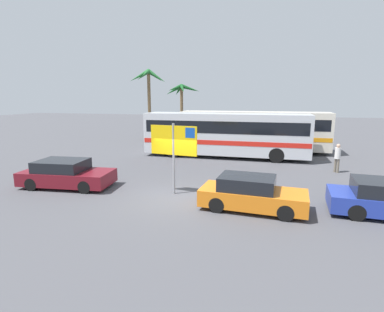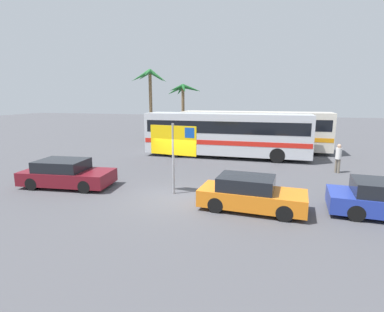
# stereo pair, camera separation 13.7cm
# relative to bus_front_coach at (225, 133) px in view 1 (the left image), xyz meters

# --- Properties ---
(ground) EXTENTS (120.00, 120.00, 0.00)m
(ground) POSITION_rel_bus_front_coach_xyz_m (-0.65, -9.69, -1.78)
(ground) COLOR #4C4C51
(bus_front_coach) EXTENTS (11.71, 2.50, 3.17)m
(bus_front_coach) POSITION_rel_bus_front_coach_xyz_m (0.00, 0.00, 0.00)
(bus_front_coach) COLOR silver
(bus_front_coach) RESTS_ON ground
(bus_rear_coach) EXTENTS (11.71, 2.50, 3.17)m
(bus_rear_coach) POSITION_rel_bus_front_coach_xyz_m (1.78, 3.17, 0.00)
(bus_rear_coach) COLOR silver
(bus_rear_coach) RESTS_ON ground
(ferry_sign) EXTENTS (2.19, 0.33, 3.20)m
(ferry_sign) POSITION_rel_bus_front_coach_xyz_m (-0.90, -9.15, 0.54)
(ferry_sign) COLOR gray
(ferry_sign) RESTS_ON ground
(car_maroon) EXTENTS (4.49, 2.29, 1.32)m
(car_maroon) POSITION_rel_bus_front_coach_xyz_m (-6.39, -9.43, -1.15)
(car_maroon) COLOR maroon
(car_maroon) RESTS_ON ground
(car_orange) EXTENTS (4.15, 1.96, 1.32)m
(car_orange) POSITION_rel_bus_front_coach_xyz_m (2.56, -10.24, -1.15)
(car_orange) COLOR orange
(car_orange) RESTS_ON ground
(pedestrian_by_bus) EXTENTS (0.32, 0.32, 1.68)m
(pedestrian_by_bus) POSITION_rel_bus_front_coach_xyz_m (6.99, -3.00, -0.79)
(pedestrian_by_bus) COLOR #706656
(pedestrian_by_bus) RESTS_ON ground
(palm_tree_seaside) EXTENTS (3.82, 3.54, 5.68)m
(palm_tree_seaside) POSITION_rel_bus_front_coach_xyz_m (-6.03, 9.19, 2.88)
(palm_tree_seaside) COLOR brown
(palm_tree_seaside) RESTS_ON ground
(palm_tree_inland) EXTENTS (3.81, 4.06, 7.09)m
(palm_tree_inland) POSITION_rel_bus_front_coach_xyz_m (-8.93, 7.27, 3.88)
(palm_tree_inland) COLOR brown
(palm_tree_inland) RESTS_ON ground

